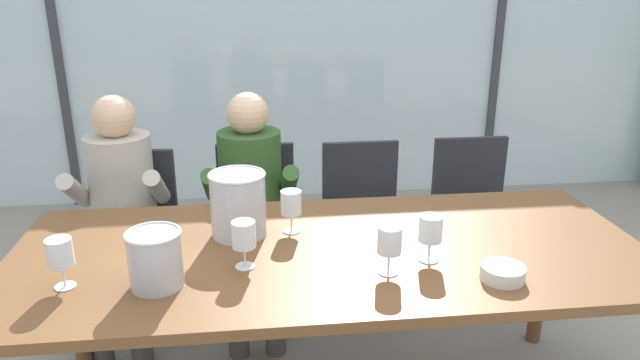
% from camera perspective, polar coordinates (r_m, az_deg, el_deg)
% --- Properties ---
extents(ground, '(14.00, 14.00, 0.00)m').
position_cam_1_polar(ground, '(3.45, -1.27, -11.03)').
color(ground, '#9E9384').
extents(window_glass_panel, '(7.60, 0.03, 2.60)m').
position_cam_1_polar(window_glass_panel, '(4.62, -3.35, 13.86)').
color(window_glass_panel, silver).
rests_on(window_glass_panel, ground).
extents(window_mullion_left, '(0.06, 0.06, 2.60)m').
position_cam_1_polar(window_mullion_left, '(4.81, -24.64, 12.41)').
color(window_mullion_left, '#38383D').
rests_on(window_mullion_left, ground).
extents(window_mullion_right, '(0.06, 0.06, 2.60)m').
position_cam_1_polar(window_mullion_right, '(5.00, 17.23, 13.49)').
color(window_mullion_right, '#38383D').
rests_on(window_mullion_right, ground).
extents(hillside_vineyard, '(13.60, 2.40, 1.71)m').
position_cam_1_polar(hillside_vineyard, '(8.16, -4.81, 13.13)').
color(hillside_vineyard, '#568942').
rests_on(hillside_vineyard, ground).
extents(dining_table, '(2.40, 1.01, 0.78)m').
position_cam_1_polar(dining_table, '(2.23, 1.04, -8.34)').
color(dining_table, brown).
rests_on(dining_table, ground).
extents(chair_near_curtain, '(0.48, 0.48, 0.90)m').
position_cam_1_polar(chair_near_curtain, '(3.18, -17.93, -4.10)').
color(chair_near_curtain, '#232328').
rests_on(chair_near_curtain, ground).
extents(chair_left_of_center, '(0.46, 0.46, 0.90)m').
position_cam_1_polar(chair_left_of_center, '(3.15, -6.30, -3.45)').
color(chair_left_of_center, '#232328').
rests_on(chair_left_of_center, ground).
extents(chair_center, '(0.44, 0.44, 0.90)m').
position_cam_1_polar(chair_center, '(3.17, 4.25, -3.20)').
color(chair_center, '#232328').
rests_on(chair_center, ground).
extents(chair_right_of_center, '(0.44, 0.44, 0.90)m').
position_cam_1_polar(chair_right_of_center, '(3.36, 14.88, -2.50)').
color(chair_right_of_center, '#232328').
rests_on(chair_right_of_center, ground).
extents(person_beige_jumper, '(0.47, 0.61, 1.22)m').
position_cam_1_polar(person_beige_jumper, '(3.00, -19.13, -2.07)').
color(person_beige_jumper, '#B7AD9E').
rests_on(person_beige_jumper, ground).
extents(person_olive_shirt, '(0.46, 0.61, 1.22)m').
position_cam_1_polar(person_olive_shirt, '(2.93, -6.81, -1.64)').
color(person_olive_shirt, '#2D5123').
rests_on(person_olive_shirt, ground).
extents(ice_bucket_primary, '(0.18, 0.18, 0.20)m').
position_cam_1_polar(ice_bucket_primary, '(1.98, -15.98, -7.43)').
color(ice_bucket_primary, '#B7B7BC').
rests_on(ice_bucket_primary, dining_table).
extents(ice_bucket_secondary, '(0.23, 0.23, 0.26)m').
position_cam_1_polar(ice_bucket_secondary, '(2.28, -8.09, -2.32)').
color(ice_bucket_secondary, '#B7B7BC').
rests_on(ice_bucket_secondary, dining_table).
extents(tasting_bowl, '(0.15, 0.15, 0.05)m').
position_cam_1_polar(tasting_bowl, '(2.07, 17.61, -8.73)').
color(tasting_bowl, silver).
rests_on(tasting_bowl, dining_table).
extents(wine_glass_by_left_taster, '(0.08, 0.08, 0.17)m').
position_cam_1_polar(wine_glass_by_left_taster, '(2.03, -7.55, -5.57)').
color(wine_glass_by_left_taster, silver).
rests_on(wine_glass_by_left_taster, dining_table).
extents(wine_glass_near_bucket, '(0.08, 0.08, 0.17)m').
position_cam_1_polar(wine_glass_near_bucket, '(2.09, 10.87, -4.83)').
color(wine_glass_near_bucket, silver).
rests_on(wine_glass_near_bucket, dining_table).
extents(wine_glass_center_pour, '(0.08, 0.08, 0.17)m').
position_cam_1_polar(wine_glass_center_pour, '(2.29, -2.87, -2.42)').
color(wine_glass_center_pour, silver).
rests_on(wine_glass_center_pour, dining_table).
extents(wine_glass_by_right_taster, '(0.08, 0.08, 0.17)m').
position_cam_1_polar(wine_glass_by_right_taster, '(1.99, 6.89, -5.99)').
color(wine_glass_by_right_taster, silver).
rests_on(wine_glass_by_right_taster, dining_table).
extents(wine_glass_spare_empty, '(0.08, 0.08, 0.17)m').
position_cam_1_polar(wine_glass_spare_empty, '(2.07, -24.29, -6.76)').
color(wine_glass_spare_empty, silver).
rests_on(wine_glass_spare_empty, dining_table).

